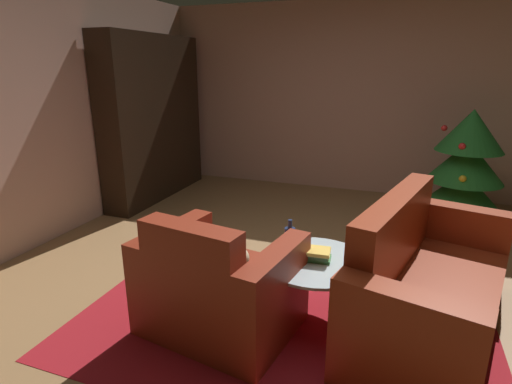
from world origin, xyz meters
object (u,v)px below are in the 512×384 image
Objects in this scene: armchair_red at (218,288)px; couch_red at (426,288)px; bookshelf_unit at (161,120)px; coffee_table at (315,265)px; bottle_on_table at (290,239)px; decorated_tree at (466,166)px; book_stack_on_table at (318,254)px.

couch_red reaches higher than armchair_red.
bookshelf_unit reaches higher than coffee_table.
bottle_on_table is at bearing -175.91° from couch_red.
bookshelf_unit is at bearing 139.34° from coffee_table.
decorated_tree reaches higher than couch_red.
armchair_red is (2.04, -2.59, -0.71)m from bookshelf_unit.
book_stack_on_table is 0.15× the size of decorated_tree.
bookshelf_unit is 8.68× the size of bottle_on_table.
bookshelf_unit is 1.95× the size of armchair_red.
decorated_tree is at bearing 57.42° from armchair_red.
armchair_red is 0.60m from bottle_on_table.
decorated_tree reaches higher than bottle_on_table.
armchair_red reaches higher than coffee_table.
bottle_on_table is at bearing 161.89° from coffee_table.
coffee_table is 2.68m from decorated_tree.
book_stack_on_table is at bearing 30.11° from armchair_red.
armchair_red reaches higher than bottle_on_table.
coffee_table is 3.14× the size of bottle_on_table.
coffee_table is at bearing -18.11° from bottle_on_table.
couch_red is at bearing 10.24° from coffee_table.
coffee_table is at bearing -40.66° from bookshelf_unit.
book_stack_on_table is (0.59, 0.34, 0.19)m from armchair_red.
bottle_on_table is (-0.20, 0.07, 0.14)m from coffee_table.
armchair_red is at bearing -132.39° from bottle_on_table.
couch_red is (1.30, 0.48, -0.00)m from armchair_red.
armchair_red is 0.68m from coffee_table.
book_stack_on_table is (2.63, -2.25, -0.53)m from bookshelf_unit.
armchair_red is at bearing -149.89° from book_stack_on_table.
decorated_tree is (1.37, 2.33, 0.12)m from bottle_on_table.
bookshelf_unit is 3.81m from decorated_tree.
couch_red reaches higher than book_stack_on_table.
coffee_table is (-0.73, -0.13, 0.11)m from couch_red.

